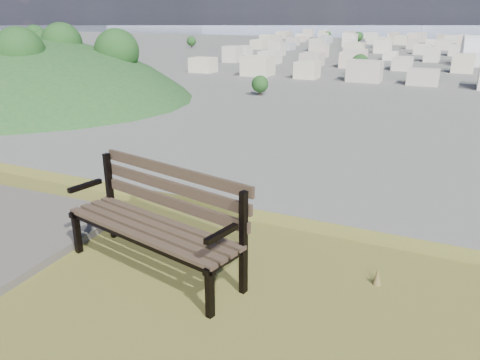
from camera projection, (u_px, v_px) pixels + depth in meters
The scene contains 6 objects.
park_bench at pixel (159, 215), 4.48m from camera, with size 2.00×1.01×1.00m.
green_wooded_hill at pixel (4, 95), 162.65m from camera, with size 158.66×126.93×79.33m.
city_blocks at pixel (462, 46), 346.05m from camera, with size 395.00×361.00×7.00m.
city_trees at pixel (414, 50), 291.82m from camera, with size 406.52×387.20×9.98m.
bay_water at pixel (467, 29), 778.10m from camera, with size 2400.00×700.00×0.12m, color gray.
far_hills at pixel (445, 13), 1222.35m from camera, with size 2050.00×340.00×60.00m.
Camera 1 is at (2.84, -0.76, 27.40)m, focal length 35.00 mm.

